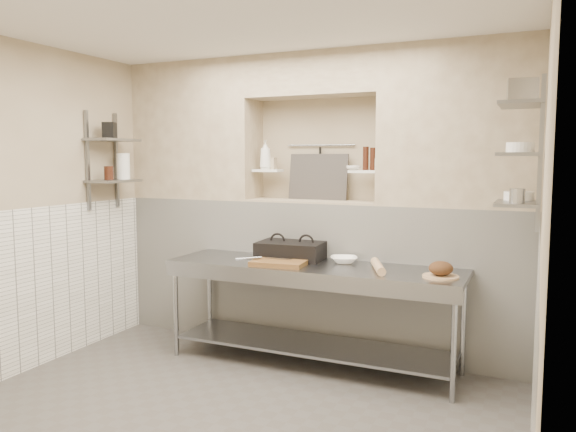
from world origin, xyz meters
The scene contains 48 objects.
floor centered at (0.00, 0.00, -0.05)m, with size 4.00×3.90×0.10m, color #4A4541.
ceiling centered at (0.00, 0.00, 2.85)m, with size 4.00×3.90×0.10m, color silver.
wall_left centered at (-2.05, 0.00, 1.40)m, with size 0.10×3.90×2.80m, color tan.
wall_right centered at (2.05, 0.00, 1.40)m, with size 0.10×3.90×2.80m, color tan.
wall_back centered at (0.00, 2.00, 1.40)m, with size 4.00×0.10×2.80m, color tan.
backwall_lower centered at (0.00, 1.75, 0.70)m, with size 4.00×0.40×1.40m, color white.
alcove_sill centered at (0.00, 1.75, 1.41)m, with size 1.30×0.40×0.02m, color tan.
backwall_pillar_left centered at (-1.33, 1.75, 2.10)m, with size 1.35×0.40×1.40m, color tan.
backwall_pillar_right centered at (1.33, 1.75, 2.10)m, with size 1.35×0.40×1.40m, color tan.
backwall_header centered at (0.00, 1.75, 2.60)m, with size 1.30×0.40×0.40m, color tan.
wainscot_left centered at (-1.99, 0.00, 0.70)m, with size 0.02×3.90×1.40m, color white.
wainscot_right centered at (1.99, 0.00, 0.70)m, with size 0.02×3.90×1.40m, color white.
alcove_shelf_left centered at (-0.50, 1.75, 1.70)m, with size 0.28×0.16×0.03m, color white.
alcove_shelf_right centered at (0.50, 1.75, 1.70)m, with size 0.28×0.16×0.03m, color white.
utensil_rail centered at (0.00, 1.92, 1.95)m, with size 0.02×0.02×0.70m, color gray.
hanging_steel centered at (0.00, 1.90, 1.78)m, with size 0.02×0.02×0.30m, color black.
splash_panel centered at (0.00, 1.85, 1.64)m, with size 0.60×0.02×0.45m, color #383330.
shelf_rail_left_a centered at (-1.98, 1.25, 1.80)m, with size 0.03×0.03×0.95m, color slate.
shelf_rail_left_b centered at (-1.98, 0.85, 1.80)m, with size 0.03×0.03×0.95m, color slate.
wall_shelf_left_lower centered at (-1.84, 1.05, 1.60)m, with size 0.30×0.50×0.03m, color slate.
wall_shelf_left_upper centered at (-1.84, 1.05, 2.00)m, with size 0.30×0.50×0.03m, color slate.
shelf_rail_right_a centered at (1.98, 1.25, 1.85)m, with size 0.03×0.03×1.05m, color slate.
shelf_rail_right_b centered at (1.98, 0.85, 1.85)m, with size 0.03×0.03×1.05m, color slate.
wall_shelf_right_lower centered at (1.84, 1.05, 1.50)m, with size 0.30×0.50×0.03m, color slate.
wall_shelf_right_mid centered at (1.84, 1.05, 1.85)m, with size 0.30×0.50×0.03m, color slate.
wall_shelf_right_upper centered at (1.84, 1.05, 2.20)m, with size 0.30×0.50×0.03m, color slate.
prep_table centered at (0.21, 1.18, 0.64)m, with size 2.60×0.70×0.90m.
panini_press centered at (-0.08, 1.38, 0.98)m, with size 0.62×0.47×0.16m.
cutting_board centered at (-0.05, 1.07, 0.92)m, with size 0.46×0.32×0.04m, color brown.
knife_blade centered at (-0.09, 1.13, 0.95)m, with size 0.25×0.03×0.01m, color gray.
tongs centered at (-0.31, 0.97, 0.96)m, with size 0.02×0.02×0.24m, color gray.
mixing_bowl centered at (0.43, 1.38, 0.93)m, with size 0.24×0.24×0.06m, color white.
rolling_pin centered at (0.79, 1.17, 0.94)m, with size 0.07×0.07×0.47m, color tan.
bread_board centered at (1.31, 1.12, 0.91)m, with size 0.28×0.28×0.02m, color tan.
bread_loaf centered at (1.31, 1.12, 0.97)m, with size 0.19×0.19×0.11m, color #4C2D19.
bottle_soap centered at (-0.51, 1.72, 1.86)m, with size 0.11×0.11×0.29m, color white.
jar_alcove centered at (-0.46, 1.77, 1.77)m, with size 0.08×0.08×0.12m, color tan.
bowl_alcove centered at (0.40, 1.71, 1.73)m, with size 0.13×0.13×0.04m, color white.
condiment_a centered at (0.58, 1.75, 1.82)m, with size 0.06×0.06×0.21m, color black.
condiment_b centered at (0.51, 1.73, 1.82)m, with size 0.05×0.05×0.22m, color black.
condiment_c centered at (0.59, 1.76, 1.77)m, with size 0.06×0.06×0.11m, color white.
jug_left centered at (-1.84, 1.19, 1.74)m, with size 0.13×0.13×0.26m, color white.
jar_left centered at (-1.84, 0.98, 1.68)m, with size 0.09×0.09×0.13m, color black.
box_left_upper centered at (-1.84, 1.01, 2.09)m, with size 0.11×0.11×0.16m, color black.
bowl_right centered at (1.84, 1.21, 1.54)m, with size 0.21×0.21×0.06m, color white.
canister_right centered at (1.84, 0.87, 1.56)m, with size 0.10×0.10×0.10m, color gray.
bowl_right_mid centered at (1.84, 1.07, 1.90)m, with size 0.19×0.19×0.07m, color white.
basket_right centered at (1.84, 1.01, 2.29)m, with size 0.19×0.24×0.15m, color gray.
Camera 1 is at (1.97, -3.28, 1.82)m, focal length 35.00 mm.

